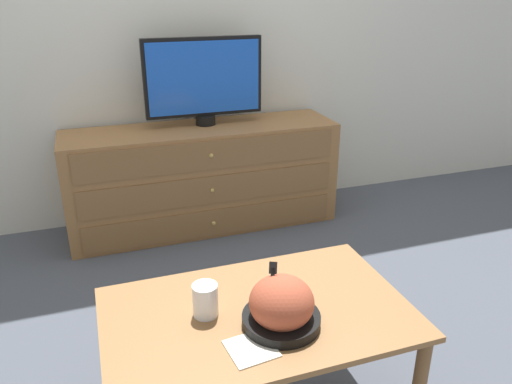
# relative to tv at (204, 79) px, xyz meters

# --- Properties ---
(ground_plane) EXTENTS (12.00, 12.00, 0.00)m
(ground_plane) POSITION_rel_tv_xyz_m (0.00, 0.19, -0.89)
(ground_plane) COLOR #474C56
(wall_back) EXTENTS (12.00, 0.05, 2.60)m
(wall_back) POSITION_rel_tv_xyz_m (0.00, 0.21, 0.41)
(wall_back) COLOR silver
(wall_back) RESTS_ON ground_plane
(dresser) EXTENTS (1.61, 0.45, 0.63)m
(dresser) POSITION_rel_tv_xyz_m (-0.04, -0.06, -0.58)
(dresser) COLOR olive
(dresser) RESTS_ON ground_plane
(tv) EXTENTS (0.69, 0.12, 0.50)m
(tv) POSITION_rel_tv_xyz_m (0.00, 0.00, 0.00)
(tv) COLOR black
(tv) RESTS_ON dresser
(coffee_table) EXTENTS (0.96, 0.60, 0.45)m
(coffee_table) POSITION_rel_tv_xyz_m (-0.23, -1.62, -0.50)
(coffee_table) COLOR olive
(coffee_table) RESTS_ON ground_plane
(takeout_bowl) EXTENTS (0.24, 0.24, 0.19)m
(takeout_bowl) POSITION_rel_tv_xyz_m (-0.18, -1.70, -0.38)
(takeout_bowl) COLOR black
(takeout_bowl) RESTS_ON coffee_table
(drink_cup) EXTENTS (0.08, 0.08, 0.11)m
(drink_cup) POSITION_rel_tv_xyz_m (-0.39, -1.58, -0.40)
(drink_cup) COLOR beige
(drink_cup) RESTS_ON coffee_table
(napkin) EXTENTS (0.14, 0.14, 0.00)m
(napkin) POSITION_rel_tv_xyz_m (-0.30, -1.78, -0.44)
(napkin) COLOR silver
(napkin) RESTS_ON coffee_table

